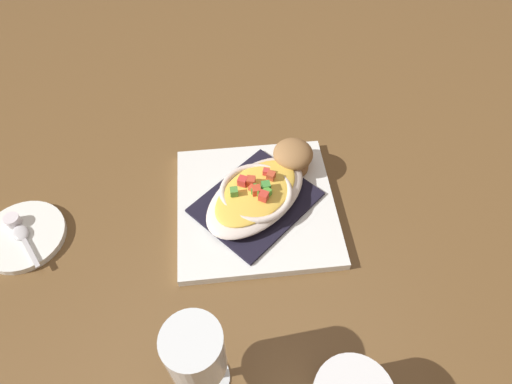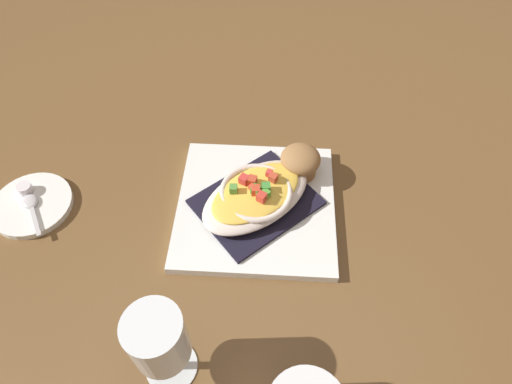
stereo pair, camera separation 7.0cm
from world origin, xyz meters
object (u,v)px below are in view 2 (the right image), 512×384
Objects in this scene: square_plate at (256,206)px; muffin at (300,162)px; stemmed_glass at (159,341)px; creamer_saucer at (32,205)px; spoon at (31,204)px; creamer_cup_0 at (26,187)px; gratin_dish at (256,194)px.

square_plate is 3.80× the size of muffin.
muffin is at bearing 63.98° from stemmed_glass.
spoon is (0.00, -0.01, 0.01)m from creamer_saucer.
stemmed_glass is 6.19× the size of creamer_cup_0.
spoon is at bearing 139.60° from stemmed_glass.
stemmed_glass is at bearing -40.40° from spoon.
spoon is 0.04m from creamer_cup_0.
gratin_dish is 0.37m from spoon.
creamer_saucer is at bearing 122.04° from spoon.
stemmed_glass is (-0.16, -0.34, 0.06)m from muffin.
stemmed_glass is at bearing -41.94° from creamer_cup_0.
square_plate is 1.74× the size of stemmed_glass.
stemmed_glass reaches higher than gratin_dish.
gratin_dish is 0.10m from muffin.
creamer_saucer is 0.03m from creamer_cup_0.
creamer_saucer is at bearing 139.33° from stemmed_glass.
stemmed_glass reaches higher than creamer_cup_0.
stemmed_glass is at bearing -109.55° from gratin_dish.
square_plate is at bearing -145.88° from gratin_dish.
stemmed_glass is at bearing -116.02° from muffin.
creamer_saucer is 0.01m from spoon.
spoon reaches higher than square_plate.
creamer_cup_0 is (-0.02, 0.03, 0.01)m from creamer_saucer.
spoon reaches higher than creamer_saucer.
gratin_dish is 2.58× the size of spoon.
stemmed_glass is at bearing -109.54° from square_plate.
gratin_dish is at bearing -134.29° from muffin.
square_plate is 0.29m from stemmed_glass.
stemmed_glass is (-0.09, -0.26, 0.09)m from square_plate.
muffin is (0.07, 0.07, 0.00)m from gratin_dish.
creamer_cup_0 is at bearing 179.61° from square_plate.
stemmed_glass reaches higher than creamer_saucer.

